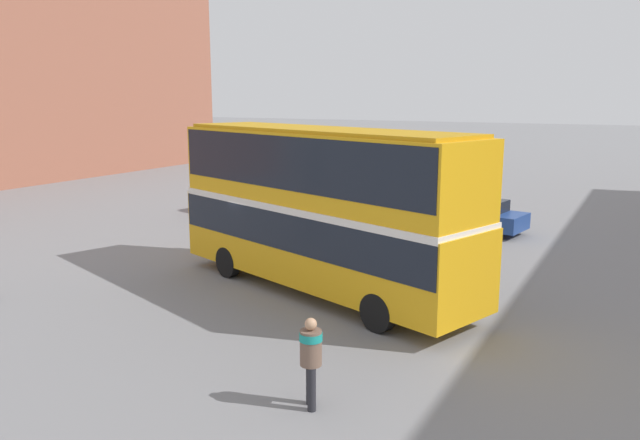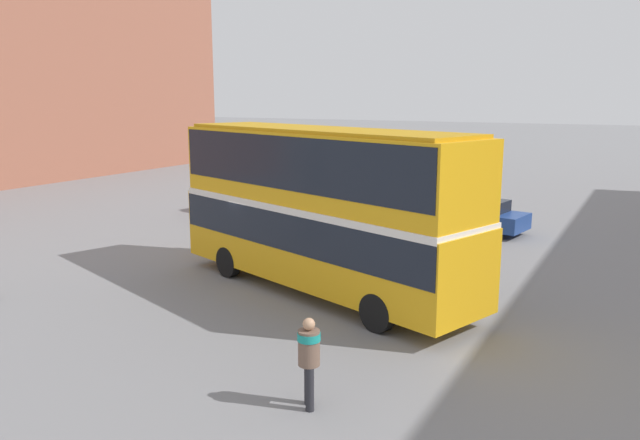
% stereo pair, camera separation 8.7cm
% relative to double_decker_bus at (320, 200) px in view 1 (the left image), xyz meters
% --- Properties ---
extents(ground_plane, '(240.00, 240.00, 0.00)m').
position_rel_double_decker_bus_xyz_m(ground_plane, '(-1.81, 0.67, -2.72)').
color(ground_plane, slate).
extents(double_decker_bus, '(10.57, 5.74, 4.78)m').
position_rel_double_decker_bus_xyz_m(double_decker_bus, '(0.00, 0.00, 0.00)').
color(double_decker_bus, gold).
rests_on(double_decker_bus, ground_plane).
extents(pedestrian_foreground, '(0.59, 0.59, 1.74)m').
position_rel_double_decker_bus_xyz_m(pedestrian_foreground, '(3.15, -6.22, -1.66)').
color(pedestrian_foreground, '#232328').
rests_on(pedestrian_foreground, ground_plane).
extents(parked_car_kerb_near, '(4.55, 2.56, 1.39)m').
position_rel_double_decker_bus_xyz_m(parked_car_kerb_near, '(1.81, 10.39, -2.01)').
color(parked_car_kerb_near, navy).
rests_on(parked_car_kerb_near, ground_plane).
extents(parked_car_kerb_far, '(4.86, 2.70, 1.57)m').
position_rel_double_decker_bus_xyz_m(parked_car_kerb_far, '(-9.16, 9.08, -1.93)').
color(parked_car_kerb_far, maroon).
rests_on(parked_car_kerb_far, ground_plane).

